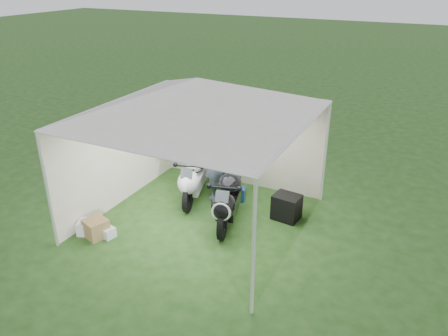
{
  "coord_description": "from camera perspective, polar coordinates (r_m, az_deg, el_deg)",
  "views": [
    {
      "loc": [
        3.91,
        -6.8,
        4.8
      ],
      "look_at": [
        0.37,
        0.35,
        1.13
      ],
      "focal_mm": 35.0,
      "sensor_mm": 36.0,
      "label": 1
    }
  ],
  "objects": [
    {
      "name": "ground",
      "position": [
        9.19,
        -3.03,
        -6.84
      ],
      "size": [
        80.0,
        80.0,
        0.0
      ],
      "primitive_type": "plane",
      "color": "#1D4012",
      "rests_on": "ground"
    },
    {
      "name": "motorcycle_white",
      "position": [
        9.81,
        -3.94,
        -0.96
      ],
      "size": [
        0.86,
        2.0,
        1.01
      ],
      "rotation": [
        0.0,
        0.0,
        0.29
      ],
      "color": "black",
      "rests_on": "ground"
    },
    {
      "name": "crate_0",
      "position": [
        9.1,
        -17.23,
        -7.38
      ],
      "size": [
        0.5,
        0.45,
        0.27
      ],
      "primitive_type": "cube",
      "rotation": [
        0.0,
        0.0,
        0.39
      ],
      "color": "silver",
      "rests_on": "ground"
    },
    {
      "name": "crate_1",
      "position": [
        8.94,
        -16.35,
        -7.55
      ],
      "size": [
        0.52,
        0.52,
        0.36
      ],
      "primitive_type": "cube",
      "rotation": [
        0.0,
        0.0,
        -0.34
      ],
      "color": "olive",
      "rests_on": "ground"
    },
    {
      "name": "person_dark_jacket",
      "position": [
        10.01,
        -0.45,
        1.11
      ],
      "size": [
        0.91,
        0.79,
        1.59
      ],
      "primitive_type": "imported",
      "rotation": [
        0.0,
        0.0,
        2.86
      ],
      "color": "black",
      "rests_on": "ground"
    },
    {
      "name": "person_blue_jacket",
      "position": [
        9.57,
        -0.71,
        1.23
      ],
      "size": [
        0.79,
        0.87,
        1.99
      ],
      "primitive_type": "imported",
      "rotation": [
        0.0,
        0.0,
        -2.13
      ],
      "color": "slate",
      "rests_on": "ground"
    },
    {
      "name": "paddock_stand",
      "position": [
        9.89,
        1.6,
        -3.37
      ],
      "size": [
        0.46,
        0.35,
        0.3
      ],
      "primitive_type": "cube",
      "rotation": [
        0.0,
        0.0,
        0.26
      ],
      "color": "blue",
      "rests_on": "ground"
    },
    {
      "name": "crate_2",
      "position": [
        8.91,
        -14.99,
        -8.1
      ],
      "size": [
        0.32,
        0.28,
        0.2
      ],
      "primitive_type": "cube",
      "rotation": [
        0.0,
        0.0,
        -0.2
      ],
      "color": "silver",
      "rests_on": "ground"
    },
    {
      "name": "motorcycle_black",
      "position": [
        8.86,
        0.58,
        -3.8
      ],
      "size": [
        0.84,
        2.06,
        1.03
      ],
      "rotation": [
        0.0,
        0.0,
        0.26
      ],
      "color": "black",
      "rests_on": "ground"
    },
    {
      "name": "canopy_tent",
      "position": [
        8.18,
        -3.33,
        8.85
      ],
      "size": [
        5.66,
        5.66,
        3.0
      ],
      "color": "silver",
      "rests_on": "ground"
    },
    {
      "name": "equipment_box",
      "position": [
        9.21,
        8.17,
        -5.07
      ],
      "size": [
        0.59,
        0.49,
        0.54
      ],
      "primitive_type": "cube",
      "rotation": [
        0.0,
        0.0,
        -0.12
      ],
      "color": "black",
      "rests_on": "ground"
    }
  ]
}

